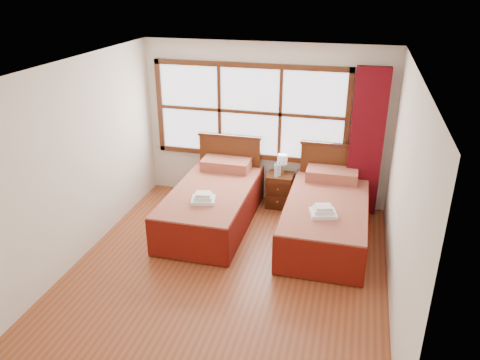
# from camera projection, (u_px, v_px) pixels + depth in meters

# --- Properties ---
(floor) EXTENTS (4.50, 4.50, 0.00)m
(floor) POSITION_uv_depth(u_px,v_px,m) (228.00, 270.00, 6.07)
(floor) COLOR brown
(floor) RESTS_ON ground
(ceiling) EXTENTS (4.50, 4.50, 0.00)m
(ceiling) POSITION_uv_depth(u_px,v_px,m) (225.00, 67.00, 5.03)
(ceiling) COLOR white
(ceiling) RESTS_ON wall_back
(wall_back) EXTENTS (4.00, 0.00, 4.00)m
(wall_back) POSITION_uv_depth(u_px,v_px,m) (265.00, 124.00, 7.54)
(wall_back) COLOR silver
(wall_back) RESTS_ON floor
(wall_left) EXTENTS (0.00, 4.50, 4.50)m
(wall_left) POSITION_uv_depth(u_px,v_px,m) (77.00, 163.00, 6.01)
(wall_left) COLOR silver
(wall_left) RESTS_ON floor
(wall_right) EXTENTS (0.00, 4.50, 4.50)m
(wall_right) POSITION_uv_depth(u_px,v_px,m) (403.00, 196.00, 5.09)
(wall_right) COLOR silver
(wall_right) RESTS_ON floor
(window) EXTENTS (3.16, 0.06, 1.56)m
(window) POSITION_uv_depth(u_px,v_px,m) (250.00, 112.00, 7.49)
(window) COLOR white
(window) RESTS_ON wall_back
(curtain) EXTENTS (0.50, 0.16, 2.30)m
(curtain) POSITION_uv_depth(u_px,v_px,m) (366.00, 143.00, 7.10)
(curtain) COLOR #610911
(curtain) RESTS_ON wall_back
(bed_left) EXTENTS (1.14, 2.21, 1.11)m
(bed_left) POSITION_uv_depth(u_px,v_px,m) (213.00, 202.00, 7.12)
(bed_left) COLOR #431F0E
(bed_left) RESTS_ON floor
(bed_right) EXTENTS (1.14, 2.21, 1.11)m
(bed_right) POSITION_uv_depth(u_px,v_px,m) (326.00, 215.00, 6.73)
(bed_right) COLOR #431F0E
(bed_right) RESTS_ON floor
(nightstand) EXTENTS (0.42, 0.42, 0.56)m
(nightstand) POSITION_uv_depth(u_px,v_px,m) (280.00, 190.00, 7.65)
(nightstand) COLOR #4E2611
(nightstand) RESTS_ON floor
(towels_left) EXTENTS (0.38, 0.35, 0.14)m
(towels_left) POSITION_uv_depth(u_px,v_px,m) (203.00, 198.00, 6.54)
(towels_left) COLOR white
(towels_left) RESTS_ON bed_left
(towels_right) EXTENTS (0.40, 0.37, 0.14)m
(towels_right) POSITION_uv_depth(u_px,v_px,m) (323.00, 211.00, 6.17)
(towels_right) COLOR white
(towels_right) RESTS_ON bed_right
(lamp) EXTENTS (0.16, 0.16, 0.31)m
(lamp) POSITION_uv_depth(u_px,v_px,m) (282.00, 160.00, 7.54)
(lamp) COLOR #BE833D
(lamp) RESTS_ON nightstand
(bottle_near) EXTENTS (0.06, 0.06, 0.24)m
(bottle_near) POSITION_uv_depth(u_px,v_px,m) (276.00, 170.00, 7.43)
(bottle_near) COLOR #C1E1F8
(bottle_near) RESTS_ON nightstand
(bottle_far) EXTENTS (0.06, 0.06, 0.23)m
(bottle_far) POSITION_uv_depth(u_px,v_px,m) (279.00, 169.00, 7.47)
(bottle_far) COLOR #C1E1F8
(bottle_far) RESTS_ON nightstand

